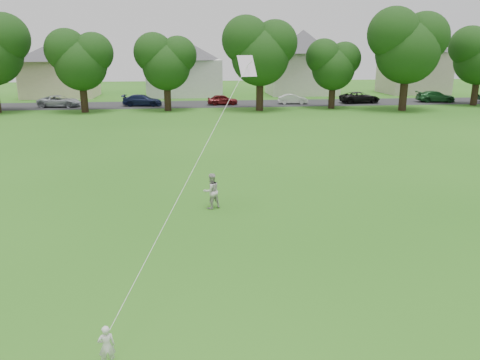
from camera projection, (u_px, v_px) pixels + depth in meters
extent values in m
plane|color=#256116|center=(180.00, 279.00, 13.30)|extent=(160.00, 160.00, 0.00)
cube|color=#2D2D30|center=(185.00, 104.00, 53.43)|extent=(90.00, 7.00, 0.01)
imported|color=silver|center=(107.00, 346.00, 9.54)|extent=(0.39, 0.30, 0.94)
imported|color=beige|center=(211.00, 191.00, 18.91)|extent=(0.88, 0.81, 1.47)
plane|color=white|center=(247.00, 66.00, 17.08)|extent=(0.90, 0.64, 0.75)
cylinder|color=white|center=(197.00, 163.00, 13.28)|extent=(0.01, 0.01, 11.00)
cylinder|color=black|center=(84.00, 96.00, 46.60)|extent=(0.71, 0.71, 3.15)
cylinder|color=black|center=(168.00, 96.00, 47.83)|extent=(0.70, 0.70, 3.02)
cylinder|color=black|center=(260.00, 93.00, 47.84)|extent=(0.75, 0.75, 3.65)
cylinder|color=black|center=(332.00, 95.00, 49.65)|extent=(0.68, 0.68, 2.79)
cylinder|color=black|center=(404.00, 91.00, 47.79)|extent=(0.78, 0.78, 3.96)
cylinder|color=black|center=(475.00, 90.00, 52.21)|extent=(0.73, 0.73, 3.33)
imported|color=#9CA1AB|center=(59.00, 101.00, 50.87)|extent=(4.63, 2.42, 1.25)
imported|color=#121A3A|center=(142.00, 100.00, 51.81)|extent=(4.44, 2.14, 1.25)
imported|color=maroon|center=(223.00, 100.00, 52.77)|extent=(3.46, 1.47, 1.17)
imported|color=silver|center=(293.00, 99.00, 53.63)|extent=(3.45, 1.49, 1.10)
imported|color=black|center=(360.00, 97.00, 54.44)|extent=(4.79, 2.51, 1.29)
imported|color=#1A5024|center=(436.00, 97.00, 55.43)|extent=(4.61, 2.23, 1.29)
cube|color=beige|center=(61.00, 79.00, 60.67)|extent=(8.85, 6.67, 4.60)
pyramid|color=#48464B|center=(57.00, 40.00, 59.34)|extent=(12.77, 12.77, 2.53)
cube|color=silver|center=(185.00, 78.00, 62.34)|extent=(9.66, 7.30, 4.70)
pyramid|color=#48464B|center=(183.00, 39.00, 60.99)|extent=(13.94, 13.94, 2.59)
cube|color=beige|center=(302.00, 74.00, 63.92)|extent=(8.99, 6.52, 5.51)
pyramid|color=#48464B|center=(304.00, 30.00, 62.33)|extent=(12.97, 12.97, 3.03)
cube|color=#BBB29B|center=(414.00, 73.00, 65.60)|extent=(8.21, 6.83, 5.64)
pyramid|color=#48464B|center=(418.00, 29.00, 63.97)|extent=(11.84, 11.84, 3.10)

